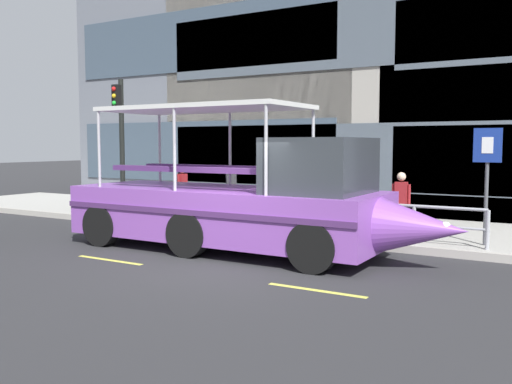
% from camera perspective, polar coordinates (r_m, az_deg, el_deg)
% --- Properties ---
extents(ground_plane, '(120.00, 120.00, 0.00)m').
position_cam_1_polar(ground_plane, '(11.48, -2.93, -7.45)').
color(ground_plane, '#2B2B2D').
extents(sidewalk, '(32.00, 4.80, 0.18)m').
position_cam_1_polar(sidewalk, '(16.35, 8.01, -3.45)').
color(sidewalk, '#A8A59E').
rests_on(sidewalk, ground_plane).
extents(curb_edge, '(32.00, 0.18, 0.18)m').
position_cam_1_polar(curb_edge, '(14.11, 4.09, -4.75)').
color(curb_edge, '#B2ADA3').
rests_on(curb_edge, ground_plane).
extents(lane_centreline, '(25.80, 0.12, 0.01)m').
position_cam_1_polar(lane_centreline, '(10.75, -5.65, -8.30)').
color(lane_centreline, '#DBD64C').
rests_on(lane_centreline, ground_plane).
extents(curb_guardrail, '(11.24, 0.09, 0.89)m').
position_cam_1_polar(curb_guardrail, '(14.84, 0.83, -1.60)').
color(curb_guardrail, '#9EA0A8').
rests_on(curb_guardrail, sidewalk).
extents(traffic_light_pole, '(0.24, 0.46, 4.34)m').
position_cam_1_polar(traffic_light_pole, '(18.43, -13.73, 5.85)').
color(traffic_light_pole, black).
rests_on(traffic_light_pole, sidewalk).
extents(parking_sign, '(0.60, 0.12, 2.64)m').
position_cam_1_polar(parking_sign, '(13.45, 22.60, 2.46)').
color(parking_sign, '#4C4F54').
rests_on(parking_sign, sidewalk).
extents(leaned_bicycle, '(1.74, 0.46, 0.96)m').
position_cam_1_polar(leaned_bicycle, '(18.12, -11.60, -1.20)').
color(leaned_bicycle, black).
rests_on(leaned_bicycle, sidewalk).
extents(duck_tour_boat, '(9.33, 2.59, 3.35)m').
position_cam_1_polar(duck_tour_boat, '(12.65, -1.19, -1.25)').
color(duck_tour_boat, purple).
rests_on(duck_tour_boat, ground_plane).
extents(pedestrian_near_bow, '(0.46, 0.22, 1.59)m').
position_cam_1_polar(pedestrian_near_bow, '(14.18, 14.64, -0.57)').
color(pedestrian_near_bow, '#1E2338').
rests_on(pedestrian_near_bow, sidewalk).
extents(pedestrian_mid_left, '(0.25, 0.48, 1.70)m').
position_cam_1_polar(pedestrian_mid_left, '(15.10, 6.58, 0.14)').
color(pedestrian_mid_left, '#47423D').
rests_on(pedestrian_mid_left, sidewalk).
extents(pedestrian_mid_right, '(0.23, 0.48, 1.65)m').
position_cam_1_polar(pedestrian_mid_right, '(16.65, -2.55, 0.50)').
color(pedestrian_mid_right, '#1E2338').
rests_on(pedestrian_mid_right, sidewalk).
extents(pedestrian_near_stern, '(0.22, 0.47, 1.61)m').
position_cam_1_polar(pedestrian_near_stern, '(17.34, -7.55, 0.56)').
color(pedestrian_near_stern, '#1E2338').
rests_on(pedestrian_near_stern, sidewalk).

